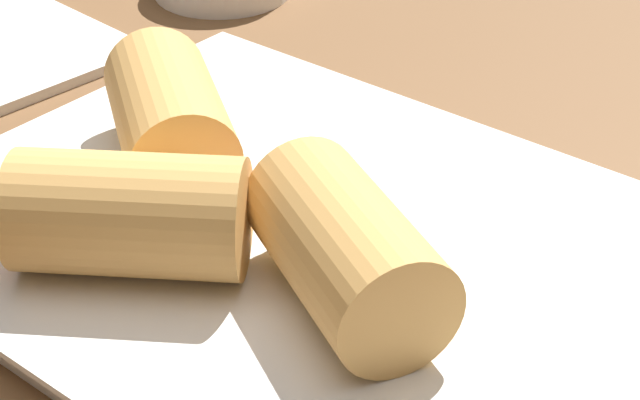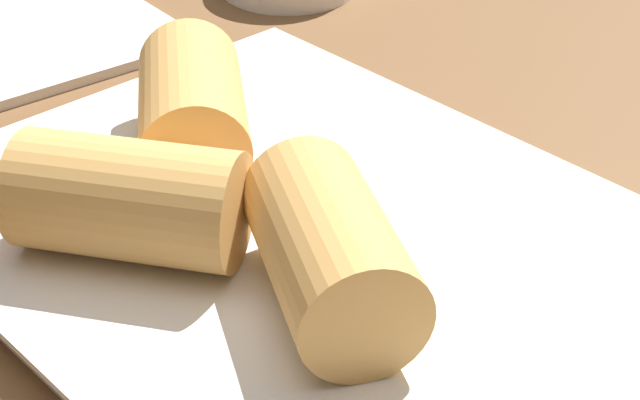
{
  "view_description": "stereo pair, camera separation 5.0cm",
  "coord_description": "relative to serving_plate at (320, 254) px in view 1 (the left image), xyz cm",
  "views": [
    {
      "loc": [
        24.93,
        -29.44,
        28.59
      ],
      "look_at": [
        2.49,
        -1.79,
        5.43
      ],
      "focal_mm": 60.0,
      "sensor_mm": 36.0,
      "label": 1
    },
    {
      "loc": [
        28.59,
        -26.02,
        28.59
      ],
      "look_at": [
        2.49,
        -1.79,
        5.43
      ],
      "focal_mm": 60.0,
      "sensor_mm": 36.0,
      "label": 2
    }
  ],
  "objects": [
    {
      "name": "table_surface",
      "position": [
        -2.49,
        1.79,
        -1.76
      ],
      "size": [
        180.0,
        140.0,
        2.0
      ],
      "color": "brown",
      "rests_on": "ground"
    },
    {
      "name": "serving_plate",
      "position": [
        0.0,
        0.0,
        0.0
      ],
      "size": [
        34.54,
        24.94,
        1.5
      ],
      "color": "white",
      "rests_on": "table_surface"
    },
    {
      "name": "roll_front_left",
      "position": [
        2.94,
        -2.37,
        3.15
      ],
      "size": [
        10.11,
        8.38,
        4.82
      ],
      "color": "#DBA356",
      "rests_on": "serving_plate"
    },
    {
      "name": "roll_front_right",
      "position": [
        -4.94,
        -6.21,
        3.15
      ],
      "size": [
        10.06,
        8.98,
        4.82
      ],
      "color": "#DBA356",
      "rests_on": "serving_plate"
    },
    {
      "name": "roll_back_left",
      "position": [
        -9.36,
        0.76,
        3.15
      ],
      "size": [
        10.04,
        9.06,
        4.82
      ],
      "color": "#DBA356",
      "rests_on": "serving_plate"
    }
  ]
}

